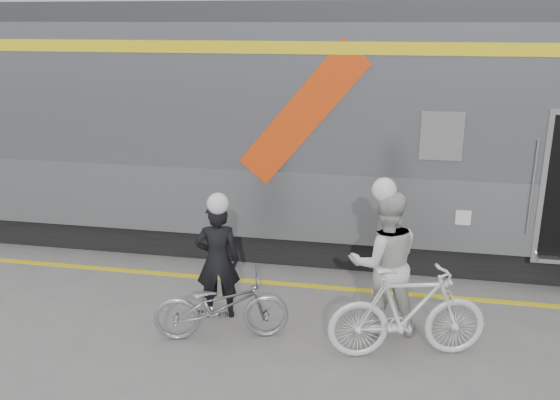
% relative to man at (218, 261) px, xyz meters
% --- Properties ---
extents(ground, '(90.00, 90.00, 0.00)m').
position_rel_man_xyz_m(ground, '(0.95, -1.01, -0.80)').
color(ground, slate).
rests_on(ground, ground).
extents(train, '(24.00, 3.17, 4.10)m').
position_rel_man_xyz_m(train, '(2.66, 3.18, 1.25)').
color(train, black).
rests_on(train, ground).
extents(safety_strip, '(24.00, 0.12, 0.01)m').
position_rel_man_xyz_m(safety_strip, '(0.95, 1.14, -0.79)').
color(safety_strip, yellow).
rests_on(safety_strip, ground).
extents(man, '(0.66, 0.52, 1.60)m').
position_rel_man_xyz_m(man, '(0.00, 0.00, 0.00)').
color(man, black).
rests_on(man, ground).
extents(bicycle_left, '(1.77, 1.01, 0.88)m').
position_rel_man_xyz_m(bicycle_left, '(0.20, -0.55, -0.36)').
color(bicycle_left, '#95969C').
rests_on(bicycle_left, ground).
extents(woman, '(1.06, 0.91, 1.87)m').
position_rel_man_xyz_m(woman, '(2.16, 0.02, 0.13)').
color(woman, silver).
rests_on(woman, ground).
extents(bicycle_right, '(1.96, 0.99, 1.13)m').
position_rel_man_xyz_m(bicycle_right, '(2.46, -0.53, -0.23)').
color(bicycle_right, silver).
rests_on(bicycle_right, ground).
extents(helmet_man, '(0.28, 0.28, 0.28)m').
position_rel_man_xyz_m(helmet_man, '(0.00, 0.00, 0.94)').
color(helmet_man, white).
rests_on(helmet_man, man).
extents(helmet_woman, '(0.30, 0.30, 0.30)m').
position_rel_man_xyz_m(helmet_woman, '(2.16, 0.02, 1.22)').
color(helmet_woman, white).
rests_on(helmet_woman, woman).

